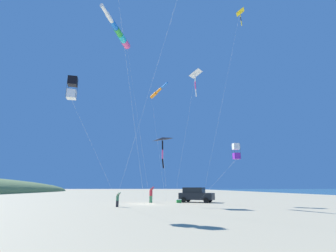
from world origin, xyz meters
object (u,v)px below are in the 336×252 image
at_px(person_child_green_jacket, 118,199).
at_px(kite_box_black_fish_shape, 236,151).
at_px(person_adult_flyer, 151,194).
at_px(kite_windsock_blue_topmost, 156,93).
at_px(kite_delta_magenta_far_left, 162,140).
at_px(kite_box_yellow_midlevel, 72,88).
at_px(parked_car, 196,195).
at_px(kite_delta_striped_overhead, 240,13).
at_px(cooler_box, 179,201).
at_px(kite_delta_teal_far_right, 195,74).
at_px(kite_windsock_red_high_left, 119,34).

distance_m(person_child_green_jacket, kite_box_black_fish_shape, 13.76).
bearing_deg(person_adult_flyer, kite_windsock_blue_topmost, 100.34).
distance_m(kite_windsock_blue_topmost, kite_delta_magenta_far_left, 6.95).
bearing_deg(kite_box_yellow_midlevel, kite_windsock_blue_topmost, -124.37).
relative_size(parked_car, person_adult_flyer, 2.39).
bearing_deg(kite_box_black_fish_shape, person_child_green_jacket, 8.53).
relative_size(kite_box_black_fish_shape, kite_delta_striped_overhead, 0.33).
bearing_deg(kite_box_black_fish_shape, parked_car, -55.01).
height_order(cooler_box, kite_delta_teal_far_right, kite_delta_teal_far_right).
bearing_deg(person_adult_flyer, person_child_green_jacket, 65.80).
bearing_deg(kite_delta_teal_far_right, parked_car, -95.41).
relative_size(person_child_green_jacket, kite_delta_teal_far_right, 0.09).
bearing_deg(parked_car, kite_windsock_red_high_left, 44.03).
distance_m(cooler_box, kite_box_black_fish_shape, 9.51).
distance_m(parked_car, person_child_green_jacket, 11.51).
height_order(kite_windsock_red_high_left, kite_delta_magenta_far_left, kite_windsock_red_high_left).
xyz_separation_m(kite_windsock_blue_topmost, kite_delta_magenta_far_left, (-0.74, 2.50, -6.45)).
distance_m(person_adult_flyer, kite_windsock_red_high_left, 19.27).
height_order(person_adult_flyer, kite_windsock_red_high_left, kite_windsock_red_high_left).
distance_m(parked_car, kite_delta_striped_overhead, 21.93).
xyz_separation_m(person_child_green_jacket, kite_windsock_blue_topmost, (-3.63, -3.58, 12.58)).
distance_m(person_child_green_jacket, kite_delta_striped_overhead, 23.08).
xyz_separation_m(kite_box_yellow_midlevel, kite_windsock_blue_topmost, (-6.74, -9.85, 3.59)).
relative_size(cooler_box, kite_box_yellow_midlevel, 0.06).
xyz_separation_m(kite_delta_teal_far_right, kite_windsock_red_high_left, (8.64, 3.07, 3.13)).
bearing_deg(person_child_green_jacket, kite_delta_striped_overhead, 166.93).
bearing_deg(kite_delta_striped_overhead, kite_box_black_fish_shape, -91.66).
distance_m(cooler_box, kite_box_yellow_midlevel, 18.67).
distance_m(person_child_green_jacket, kite_delta_teal_far_right, 16.54).
distance_m(person_child_green_jacket, kite_box_yellow_midlevel, 11.40).
xyz_separation_m(cooler_box, kite_windsock_red_high_left, (6.93, 8.02, 17.93)).
relative_size(kite_delta_teal_far_right, kite_windsock_red_high_left, 0.83).
relative_size(person_child_green_jacket, kite_windsock_blue_topmost, 0.10).
bearing_deg(person_child_green_jacket, kite_windsock_red_high_left, 74.51).
xyz_separation_m(person_child_green_jacket, kite_box_yellow_midlevel, (3.10, 6.27, 8.99)).
height_order(person_child_green_jacket, kite_windsock_red_high_left, kite_windsock_red_high_left).
relative_size(person_adult_flyer, kite_box_black_fish_shape, 0.29).
relative_size(person_child_green_jacket, kite_box_black_fish_shape, 0.21).
bearing_deg(kite_delta_striped_overhead, cooler_box, -57.70).
distance_m(cooler_box, person_adult_flyer, 3.59).
relative_size(cooler_box, kite_windsock_blue_topmost, 0.05).
bearing_deg(kite_box_yellow_midlevel, parked_car, -130.95).
height_order(kite_delta_teal_far_right, kite_delta_striped_overhead, kite_delta_striped_overhead).
distance_m(kite_delta_striped_overhead, kite_delta_magenta_far_left, 15.88).
xyz_separation_m(parked_car, kite_delta_magenta_far_left, (4.41, 6.36, 5.94)).
height_order(kite_delta_teal_far_right, kite_delta_magenta_far_left, kite_delta_teal_far_right).
bearing_deg(kite_windsock_red_high_left, cooler_box, -130.83).
xyz_separation_m(kite_windsock_blue_topmost, kite_delta_striped_overhead, (-8.89, 6.48, 6.59)).
bearing_deg(kite_windsock_blue_topmost, kite_delta_teal_far_right, 156.89).
distance_m(person_adult_flyer, kite_box_black_fish_shape, 11.77).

